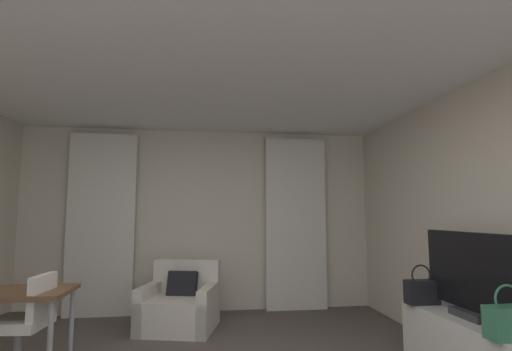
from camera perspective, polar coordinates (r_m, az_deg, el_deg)
wall_window at (r=5.59m, az=-8.19°, el=-6.57°), size 5.12×0.06×2.60m
ceiling at (r=2.85m, az=-8.16°, el=20.45°), size 5.12×6.12×0.06m
curtain_left_panel at (r=5.64m, az=-22.42°, el=-6.68°), size 0.90×0.06×2.50m
curtain_right_panel at (r=5.62m, az=6.07°, el=-7.10°), size 0.90×0.06×2.50m
armchair at (r=4.89m, az=-11.46°, el=-18.85°), size 1.00×0.95×0.79m
desk_chair at (r=3.76m, az=-31.77°, el=-20.08°), size 0.48×0.48×0.88m
tv_console at (r=3.81m, az=30.15°, el=-22.01°), size 0.48×1.36×0.52m
tv_flatscreen at (r=3.67m, az=29.78°, el=-13.17°), size 0.20×1.10×0.70m
handbag_primary at (r=4.05m, az=23.81°, el=-15.73°), size 0.30×0.14×0.37m
handbag_secondary at (r=3.23m, az=33.96°, el=-17.86°), size 0.30×0.14×0.37m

